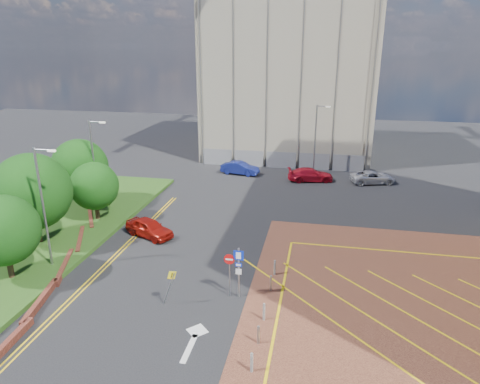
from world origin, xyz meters
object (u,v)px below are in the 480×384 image
(car_red_left, at_px, (149,228))
(car_red_back, at_px, (310,175))
(lamp_left_near, at_px, (44,203))
(tree_d, at_px, (80,167))
(lamp_back, at_px, (316,137))
(sign_cluster, at_px, (235,267))
(tree_c, at_px, (94,186))
(tree_a, at_px, (3,230))
(car_silver_back, at_px, (373,177))
(lamp_left_far, at_px, (94,162))
(car_blue_back, at_px, (240,168))
(warning_sign, at_px, (170,284))
(tree_b, at_px, (32,192))

(car_red_left, relative_size, car_red_back, 0.84)
(lamp_left_near, bearing_deg, tree_d, 110.35)
(lamp_back, bearing_deg, tree_d, -143.91)
(lamp_back, height_order, sign_cluster, lamp_back)
(tree_c, distance_m, car_red_back, 23.18)
(car_red_left, bearing_deg, tree_a, 168.52)
(car_red_left, xyz_separation_m, car_silver_back, (18.50, 17.68, -0.04))
(tree_c, xyz_separation_m, tree_d, (-3.00, 3.00, 0.68))
(lamp_left_far, relative_size, car_silver_back, 1.65)
(tree_a, relative_size, car_blue_back, 1.22)
(warning_sign, height_order, car_silver_back, warning_sign)
(tree_a, bearing_deg, car_red_back, 54.91)
(car_blue_back, bearing_deg, car_red_left, 179.44)
(warning_sign, height_order, car_red_left, warning_sign)
(tree_b, distance_m, tree_d, 8.07)
(lamp_left_near, xyz_separation_m, sign_cluster, (12.72, -1.02, -2.71))
(tree_a, distance_m, car_red_back, 31.02)
(lamp_left_far, xyz_separation_m, car_silver_back, (24.87, 13.75, -3.99))
(tree_b, bearing_deg, car_red_back, 46.47)
(tree_a, bearing_deg, lamp_left_far, 92.01)
(tree_c, relative_size, tree_d, 0.81)
(warning_sign, bearing_deg, lamp_back, 75.87)
(lamp_back, distance_m, car_silver_back, 7.69)
(lamp_left_near, relative_size, car_red_back, 1.61)
(lamp_back, xyz_separation_m, car_red_left, (-12.13, -19.93, -3.65))
(tree_d, distance_m, warning_sign, 19.26)
(tree_d, bearing_deg, lamp_back, 36.09)
(car_red_left, relative_size, car_silver_back, 0.86)
(tree_c, bearing_deg, tree_d, 135.00)
(warning_sign, relative_size, car_red_left, 0.53)
(car_blue_back, relative_size, car_silver_back, 0.91)
(tree_c, bearing_deg, car_red_left, -19.48)
(tree_b, bearing_deg, tree_c, 68.20)
(warning_sign, xyz_separation_m, car_red_back, (6.89, 25.93, -0.71))
(lamp_left_near, distance_m, car_silver_back, 33.21)
(tree_b, bearing_deg, sign_cluster, -14.26)
(car_red_back, height_order, car_silver_back, car_red_back)
(tree_b, distance_m, lamp_back, 30.21)
(tree_a, height_order, lamp_left_near, lamp_left_near)
(lamp_left_near, height_order, car_red_back, lamp_left_near)
(car_red_back, bearing_deg, warning_sign, 152.75)
(tree_c, bearing_deg, tree_a, -92.86)
(sign_cluster, height_order, car_red_left, sign_cluster)
(tree_d, bearing_deg, car_red_left, -30.25)
(warning_sign, bearing_deg, tree_c, 134.23)
(car_silver_back, bearing_deg, lamp_back, 54.44)
(tree_c, distance_m, lamp_left_far, 2.65)
(lamp_left_near, relative_size, car_silver_back, 1.65)
(lamp_left_near, bearing_deg, car_blue_back, 71.81)
(car_red_left, height_order, car_blue_back, car_blue_back)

